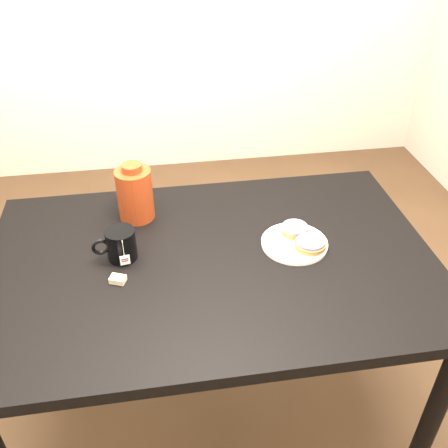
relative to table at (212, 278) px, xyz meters
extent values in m
plane|color=brown|center=(0.00, 0.00, -0.67)|extent=(4.00, 4.00, 0.00)
cube|color=black|center=(0.00, 0.00, 0.06)|extent=(1.40, 0.90, 0.04)
cylinder|color=black|center=(0.64, -0.39, -0.31)|extent=(0.06, 0.06, 0.71)
cylinder|color=black|center=(-0.64, 0.39, -0.31)|extent=(0.06, 0.06, 0.71)
cylinder|color=black|center=(0.64, 0.39, -0.31)|extent=(0.06, 0.06, 0.71)
cylinder|color=white|center=(0.27, 0.03, 0.09)|extent=(0.21, 0.21, 0.01)
torus|color=white|center=(0.27, 0.03, 0.09)|extent=(0.21, 0.21, 0.01)
cylinder|color=brown|center=(0.29, 0.08, 0.10)|extent=(0.12, 0.12, 0.02)
cylinder|color=slate|center=(0.29, 0.08, 0.12)|extent=(0.11, 0.11, 0.01)
cylinder|color=brown|center=(0.31, -0.01, 0.10)|extent=(0.14, 0.14, 0.02)
cylinder|color=slate|center=(0.31, -0.01, 0.12)|extent=(0.13, 0.13, 0.01)
cylinder|color=black|center=(-0.27, 0.05, 0.13)|extent=(0.11, 0.11, 0.10)
cylinder|color=black|center=(-0.27, 0.05, 0.18)|extent=(0.08, 0.08, 0.00)
torus|color=black|center=(-0.34, 0.04, 0.14)|extent=(0.06, 0.02, 0.06)
cylinder|color=beige|center=(-0.27, 0.00, 0.16)|extent=(0.00, 0.00, 0.06)
cube|color=white|center=(-0.27, 0.00, 0.11)|extent=(0.03, 0.01, 0.03)
cube|color=#C6B793|center=(-0.29, -0.06, 0.09)|extent=(0.05, 0.05, 0.02)
cylinder|color=maroon|center=(-0.23, 0.27, 0.17)|extent=(0.12, 0.12, 0.18)
cylinder|color=maroon|center=(-0.23, 0.27, 0.28)|extent=(0.07, 0.07, 0.02)
camera|label=1|loc=(-0.15, -1.19, 1.08)|focal=40.00mm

